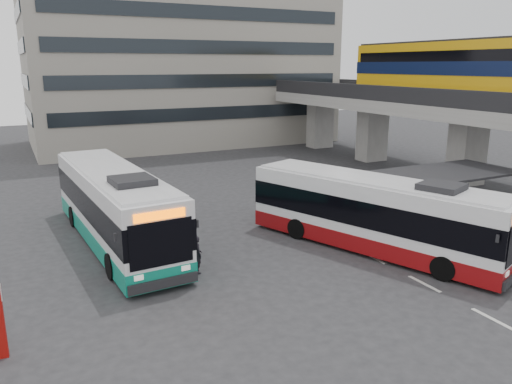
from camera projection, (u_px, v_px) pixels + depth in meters
name	position (u px, v px, depth m)	size (l,w,h in m)	color
ground	(324.00, 268.00, 20.35)	(120.00, 120.00, 0.00)	#28282B
viaduct	(446.00, 91.00, 35.11)	(8.00, 32.00, 9.68)	gray
bike_shelter	(427.00, 196.00, 26.29)	(10.00, 4.00, 2.54)	#595B60
office_block	(179.00, 20.00, 51.06)	(30.00, 15.00, 25.00)	gray
road_markings	(424.00, 284.00, 18.83)	(0.15, 7.60, 0.01)	beige
bus_main	(373.00, 214.00, 22.06)	(6.62, 11.93, 3.49)	white
bus_teal	(115.00, 207.00, 22.83)	(3.50, 12.70, 3.71)	white
pedestrian	(197.00, 255.00, 19.69)	(0.56, 0.37, 1.53)	black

